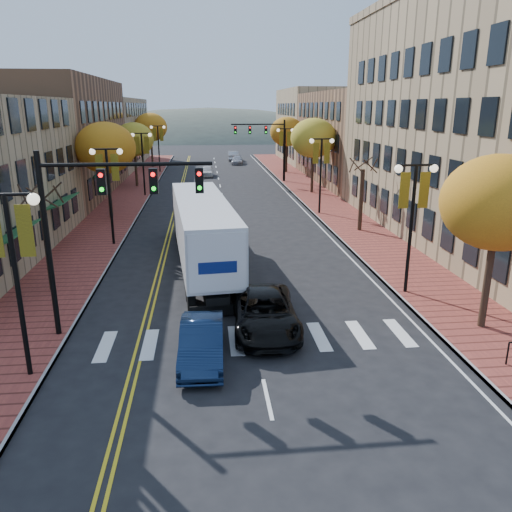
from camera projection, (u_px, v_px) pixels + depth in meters
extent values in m
plane|color=black|center=(260.00, 366.00, 16.93)|extent=(200.00, 200.00, 0.00)
cube|color=brown|center=(127.00, 199.00, 46.98)|extent=(4.00, 85.00, 0.15)
cube|color=brown|center=(315.00, 195.00, 48.74)|extent=(4.00, 85.00, 0.15)
cube|color=brown|center=(44.00, 138.00, 47.96)|extent=(12.00, 24.00, 11.00)
cube|color=#9E8966|center=(97.00, 133.00, 71.98)|extent=(12.00, 26.00, 9.50)
cube|color=brown|center=(380.00, 137.00, 57.30)|extent=(15.00, 24.00, 10.00)
cube|color=#9E8966|center=(332.00, 126.00, 78.11)|extent=(15.00, 20.00, 11.00)
cylinder|color=#382619|center=(48.00, 246.00, 23.01)|extent=(0.28, 0.28, 4.20)
cylinder|color=#382619|center=(109.00, 186.00, 38.15)|extent=(0.28, 0.28, 4.90)
ellipsoid|color=orange|center=(106.00, 148.00, 37.33)|extent=(4.48, 4.48, 3.81)
cylinder|color=#382619|center=(136.00, 165.00, 53.44)|extent=(0.28, 0.28, 4.55)
ellipsoid|color=gold|center=(134.00, 139.00, 52.68)|extent=(4.16, 4.16, 3.54)
cylinder|color=#382619|center=(152.00, 149.00, 70.51)|extent=(0.28, 0.28, 5.04)
ellipsoid|color=orange|center=(151.00, 127.00, 69.66)|extent=(4.61, 4.61, 3.92)
cylinder|color=#382619|center=(489.00, 271.00, 19.02)|extent=(0.28, 0.28, 4.55)
ellipsoid|color=orange|center=(498.00, 203.00, 18.26)|extent=(4.16, 4.16, 3.54)
cylinder|color=#382619|center=(361.00, 200.00, 34.31)|extent=(0.28, 0.28, 4.20)
cylinder|color=#382619|center=(312.00, 168.00, 49.44)|extent=(0.28, 0.28, 4.90)
ellipsoid|color=gold|center=(313.00, 138.00, 48.62)|extent=(4.48, 4.48, 3.81)
cylinder|color=#382619|center=(286.00, 154.00, 64.70)|extent=(0.28, 0.28, 4.76)
ellipsoid|color=orange|center=(287.00, 132.00, 63.90)|extent=(4.35, 4.35, 3.70)
cylinder|color=black|center=(18.00, 291.00, 15.33)|extent=(0.16, 0.16, 6.00)
cylinder|color=black|center=(4.00, 195.00, 14.46)|extent=(1.60, 0.10, 0.10)
sphere|color=#FFF2CC|center=(33.00, 199.00, 14.58)|extent=(0.36, 0.36, 0.36)
cube|color=gold|center=(25.00, 231.00, 14.82)|extent=(0.45, 0.03, 1.60)
cylinder|color=black|center=(110.00, 199.00, 30.56)|extent=(0.16, 0.16, 6.00)
cylinder|color=black|center=(106.00, 149.00, 29.70)|extent=(1.60, 0.10, 0.10)
sphere|color=#FFF2CC|center=(92.00, 152.00, 29.66)|extent=(0.36, 0.36, 0.36)
sphere|color=#FFF2CC|center=(120.00, 151.00, 29.82)|extent=(0.36, 0.36, 0.36)
cube|color=gold|center=(100.00, 168.00, 29.97)|extent=(0.45, 0.03, 1.60)
cube|color=gold|center=(115.00, 168.00, 30.06)|extent=(0.45, 0.03, 1.60)
cylinder|color=black|center=(143.00, 165.00, 47.71)|extent=(0.16, 0.16, 6.00)
cylinder|color=black|center=(141.00, 133.00, 46.84)|extent=(1.60, 0.10, 0.10)
sphere|color=#FFF2CC|center=(133.00, 135.00, 46.81)|extent=(0.36, 0.36, 0.36)
sphere|color=#FFF2CC|center=(150.00, 135.00, 46.96)|extent=(0.36, 0.36, 0.36)
cube|color=gold|center=(137.00, 145.00, 47.11)|extent=(0.45, 0.03, 1.60)
cube|color=gold|center=(147.00, 145.00, 47.20)|extent=(0.45, 0.03, 1.60)
cylinder|color=black|center=(159.00, 150.00, 64.85)|extent=(0.16, 0.16, 6.00)
cylinder|color=black|center=(158.00, 126.00, 63.98)|extent=(1.60, 0.10, 0.10)
sphere|color=#FFF2CC|center=(151.00, 127.00, 63.95)|extent=(0.36, 0.36, 0.36)
sphere|color=#FFF2CC|center=(164.00, 127.00, 64.11)|extent=(0.36, 0.36, 0.36)
cube|color=gold|center=(154.00, 135.00, 64.26)|extent=(0.45, 0.03, 1.60)
cube|color=gold|center=(162.00, 135.00, 64.35)|extent=(0.45, 0.03, 1.60)
cylinder|color=black|center=(410.00, 232.00, 22.51)|extent=(0.16, 0.16, 6.00)
cylinder|color=black|center=(417.00, 165.00, 21.65)|extent=(1.60, 0.10, 0.10)
sphere|color=#FFF2CC|center=(399.00, 169.00, 21.61)|extent=(0.36, 0.36, 0.36)
sphere|color=#FFF2CC|center=(434.00, 168.00, 21.77)|extent=(0.36, 0.36, 0.36)
cube|color=gold|center=(404.00, 190.00, 21.92)|extent=(0.45, 0.03, 1.60)
cube|color=gold|center=(424.00, 190.00, 22.01)|extent=(0.45, 0.03, 1.60)
cylinder|color=black|center=(320.00, 178.00, 39.66)|extent=(0.16, 0.16, 6.00)
cylinder|color=black|center=(322.00, 139.00, 38.79)|extent=(1.60, 0.10, 0.10)
sphere|color=#FFF2CC|center=(312.00, 141.00, 38.76)|extent=(0.36, 0.36, 0.36)
sphere|color=#FFF2CC|center=(332.00, 141.00, 38.91)|extent=(0.36, 0.36, 0.36)
cube|color=gold|center=(316.00, 153.00, 39.06)|extent=(0.45, 0.03, 1.60)
cube|color=gold|center=(327.00, 153.00, 39.15)|extent=(0.45, 0.03, 1.60)
cylinder|color=black|center=(285.00, 156.00, 56.80)|extent=(0.16, 0.16, 6.00)
cylinder|color=black|center=(285.00, 129.00, 55.93)|extent=(1.60, 0.10, 0.10)
sphere|color=#FFF2CC|center=(278.00, 130.00, 55.90)|extent=(0.36, 0.36, 0.36)
sphere|color=#FFF2CC|center=(292.00, 130.00, 56.06)|extent=(0.36, 0.36, 0.36)
cube|color=gold|center=(281.00, 139.00, 56.21)|extent=(0.45, 0.03, 1.60)
cube|color=gold|center=(289.00, 139.00, 56.30)|extent=(0.45, 0.03, 1.60)
cylinder|color=black|center=(48.00, 249.00, 18.05)|extent=(0.20, 0.20, 7.00)
cylinder|color=black|center=(127.00, 164.00, 17.48)|extent=(6.00, 0.14, 0.14)
cube|color=black|center=(102.00, 182.00, 17.56)|extent=(0.30, 0.25, 0.90)
sphere|color=#FF0C0C|center=(100.00, 175.00, 17.36)|extent=(0.16, 0.16, 0.16)
cube|color=black|center=(154.00, 181.00, 17.74)|extent=(0.30, 0.25, 0.90)
sphere|color=#FF0C0C|center=(153.00, 175.00, 17.53)|extent=(0.16, 0.16, 0.16)
cube|color=black|center=(199.00, 180.00, 17.90)|extent=(0.30, 0.25, 0.90)
sphere|color=#FF0C0C|center=(199.00, 174.00, 17.69)|extent=(0.16, 0.16, 0.16)
cylinder|color=black|center=(284.00, 151.00, 56.65)|extent=(0.20, 0.20, 7.00)
cylinder|color=black|center=(258.00, 124.00, 55.48)|extent=(6.00, 0.14, 0.14)
cube|color=black|center=(266.00, 130.00, 55.75)|extent=(0.30, 0.25, 0.90)
sphere|color=#FF0C0C|center=(266.00, 128.00, 55.54)|extent=(0.16, 0.16, 0.16)
cube|color=black|center=(250.00, 130.00, 55.57)|extent=(0.30, 0.25, 0.90)
sphere|color=#FF0C0C|center=(250.00, 128.00, 55.36)|extent=(0.16, 0.16, 0.16)
cube|color=black|center=(235.00, 130.00, 55.41)|extent=(0.30, 0.25, 0.90)
sphere|color=#FF0C0C|center=(235.00, 128.00, 55.20)|extent=(0.16, 0.16, 0.16)
cube|color=black|center=(204.00, 258.00, 26.16)|extent=(2.12, 12.61, 0.34)
cube|color=silver|center=(203.00, 226.00, 25.67)|extent=(3.66, 12.75, 2.71)
cube|color=black|center=(192.00, 213.00, 33.20)|extent=(2.67, 3.11, 2.42)
cylinder|color=black|center=(191.00, 300.00, 21.34)|extent=(0.43, 0.99, 0.97)
cylinder|color=black|center=(238.00, 297.00, 21.72)|extent=(0.43, 0.99, 0.97)
cylinder|color=black|center=(189.00, 291.00, 22.43)|extent=(0.43, 0.99, 0.97)
cylinder|color=black|center=(234.00, 288.00, 22.81)|extent=(0.43, 0.99, 0.97)
cylinder|color=black|center=(179.00, 235.00, 32.24)|extent=(0.43, 0.99, 0.97)
cylinder|color=black|center=(210.00, 233.00, 32.62)|extent=(0.43, 0.99, 0.97)
cylinder|color=black|center=(177.00, 227.00, 34.24)|extent=(0.43, 0.99, 0.97)
cylinder|color=black|center=(207.00, 226.00, 34.62)|extent=(0.43, 0.99, 0.97)
imported|color=#0D1C37|center=(202.00, 342.00, 17.10)|extent=(1.59, 4.24, 1.38)
imported|color=black|center=(265.00, 312.00, 19.46)|extent=(2.60, 5.40, 1.48)
imported|color=silver|center=(207.00, 171.00, 62.29)|extent=(1.66, 3.84, 1.29)
imported|color=#A2A1A9|center=(237.00, 160.00, 75.39)|extent=(2.12, 4.21, 1.17)
imported|color=#B4B4BC|center=(233.00, 156.00, 80.31)|extent=(1.70, 4.62, 1.51)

